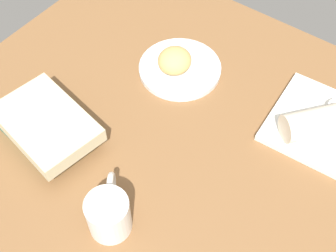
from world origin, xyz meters
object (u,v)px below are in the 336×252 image
at_px(square_plate, 322,125).
at_px(breakfast_wrap, 314,123).
at_px(round_plate, 180,69).
at_px(coffee_mug, 109,213).
at_px(scone_pastry, 175,60).
at_px(book_stack, 45,125).

relative_size(square_plate, breakfast_wrap, 1.65).
bearing_deg(breakfast_wrap, round_plate, -139.95).
xyz_separation_m(round_plate, coffee_mug, (0.13, -0.41, 0.04)).
distance_m(scone_pastry, square_plate, 0.37).
height_order(breakfast_wrap, coffee_mug, coffee_mug).
xyz_separation_m(breakfast_wrap, coffee_mug, (-0.22, -0.41, -0.00)).
xyz_separation_m(round_plate, square_plate, (0.35, 0.04, 0.00)).
bearing_deg(breakfast_wrap, book_stack, -105.28).
xyz_separation_m(round_plate, book_stack, (-0.12, -0.33, 0.03)).
height_order(square_plate, book_stack, book_stack).
height_order(round_plate, scone_pastry, scone_pastry).
bearing_deg(coffee_mug, square_plate, 63.08).
height_order(book_stack, coffee_mug, coffee_mug).
distance_m(round_plate, coffee_mug, 0.43).
relative_size(scone_pastry, breakfast_wrap, 0.62).
distance_m(square_plate, coffee_mug, 0.51).
xyz_separation_m(scone_pastry, breakfast_wrap, (0.35, 0.02, 0.01)).
relative_size(round_plate, scone_pastry, 2.40).
height_order(scone_pastry, coffee_mug, coffee_mug).
xyz_separation_m(square_plate, breakfast_wrap, (-0.01, -0.04, 0.04)).
height_order(scone_pastry, breakfast_wrap, breakfast_wrap).
relative_size(round_plate, breakfast_wrap, 1.50).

